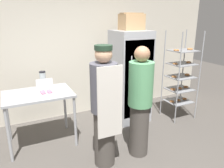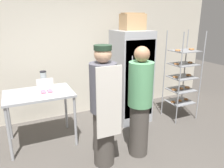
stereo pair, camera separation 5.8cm
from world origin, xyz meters
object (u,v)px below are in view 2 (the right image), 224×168
(donut_box, at_px, (47,92))
(blender_pitcher, at_px, (44,81))
(refrigerator, at_px, (131,77))
(baking_rack, at_px, (182,77))
(person_customer, at_px, (140,102))
(cardboard_storage_box, at_px, (133,22))
(person_baker, at_px, (104,106))

(donut_box, height_order, blender_pitcher, blender_pitcher)
(refrigerator, relative_size, baking_rack, 1.00)
(baking_rack, distance_m, blender_pitcher, 2.67)
(refrigerator, bearing_deg, blender_pitcher, -178.51)
(donut_box, xyz_separation_m, person_customer, (1.20, -0.77, -0.08))
(baking_rack, relative_size, donut_box, 6.98)
(refrigerator, xyz_separation_m, blender_pitcher, (-1.68, -0.04, 0.13))
(person_customer, bearing_deg, cardboard_storage_box, 66.00)
(cardboard_storage_box, bearing_deg, blender_pitcher, -175.60)
(baking_rack, bearing_deg, blender_pitcher, 172.90)
(refrigerator, relative_size, cardboard_storage_box, 4.22)
(blender_pitcher, bearing_deg, refrigerator, 1.49)
(blender_pitcher, bearing_deg, person_customer, -42.44)
(blender_pitcher, xyz_separation_m, person_customer, (1.19, -1.09, -0.18))
(donut_box, distance_m, cardboard_storage_box, 2.07)
(cardboard_storage_box, distance_m, person_baker, 1.97)
(baking_rack, bearing_deg, cardboard_storage_box, 153.25)
(refrigerator, relative_size, donut_box, 7.01)
(refrigerator, xyz_separation_m, baking_rack, (0.97, -0.37, -0.02))
(donut_box, distance_m, person_baker, 0.99)
(donut_box, xyz_separation_m, blender_pitcher, (0.01, 0.31, 0.09))
(cardboard_storage_box, xyz_separation_m, person_customer, (-0.54, -1.22, -1.10))
(blender_pitcher, bearing_deg, baking_rack, -7.10)
(blender_pitcher, relative_size, cardboard_storage_box, 0.73)
(donut_box, bearing_deg, refrigerator, 11.97)
(blender_pitcher, distance_m, cardboard_storage_box, 1.97)
(refrigerator, height_order, person_customer, refrigerator)
(refrigerator, distance_m, baking_rack, 1.04)
(baking_rack, relative_size, person_baker, 1.05)
(donut_box, bearing_deg, blender_pitcher, 87.90)
(refrigerator, height_order, baking_rack, refrigerator)
(refrigerator, distance_m, cardboard_storage_box, 1.06)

